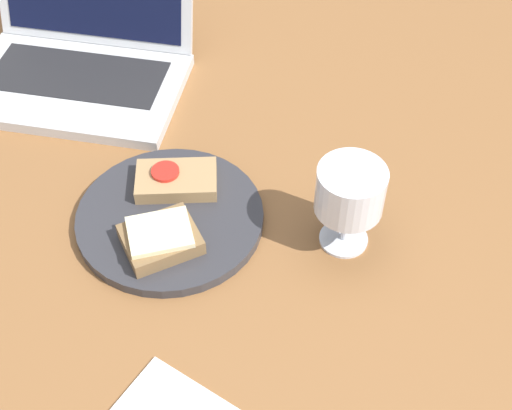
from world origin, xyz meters
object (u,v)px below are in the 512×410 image
object	(u,v)px
plate	(170,218)
sandwich_with_cheese	(161,238)
sandwich_with_tomato	(176,180)
laptop	(80,54)
wine_glass	(350,194)

from	to	relation	value
plate	sandwich_with_cheese	distance (cm)	5.57
sandwich_with_tomato	sandwich_with_cheese	world-z (taller)	sandwich_with_cheese
sandwich_with_tomato	laptop	size ratio (longest dim) A/B	0.36
plate	wine_glass	bearing A→B (deg)	3.27
plate	sandwich_with_cheese	bearing A→B (deg)	-85.48
sandwich_with_tomato	laptop	distance (cm)	30.89
plate	sandwich_with_tomato	bearing A→B (deg)	95.27
sandwich_with_cheese	sandwich_with_tomato	bearing A→B (deg)	94.90
plate	sandwich_with_cheese	xyz separation A→B (cm)	(0.41, -5.14, 2.10)
laptop	wine_glass	bearing A→B (deg)	-30.17
wine_glass	sandwich_with_cheese	bearing A→B (deg)	-163.91
wine_glass	laptop	bearing A→B (deg)	149.83
sandwich_with_cheese	laptop	distance (cm)	39.41
plate	sandwich_with_tomato	xyz separation A→B (cm)	(-0.47, 5.15, 1.81)
wine_glass	plate	bearing A→B (deg)	-176.73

